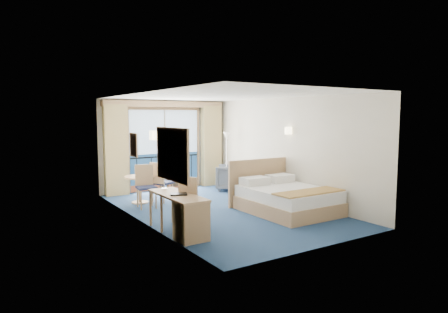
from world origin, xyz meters
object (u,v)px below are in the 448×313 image
Objects in this scene: armchair at (231,177)px; desk at (188,216)px; table_chair_b at (145,183)px; table_chair_a at (160,180)px; nightstand at (265,187)px; floor_lamp at (227,146)px; round_table at (140,183)px; bed at (285,198)px; desk_chair at (192,199)px.

desk is (-3.30, -3.59, 0.03)m from armchair.
armchair is 3.11m from table_chair_b.
nightstand is at bearing -138.21° from table_chair_a.
round_table is (-3.01, -0.54, -0.79)m from floor_lamp.
nightstand is 0.77× the size of round_table.
bed is 2.93m from desk.
bed reaches higher than desk.
armchair is 0.80× the size of table_chair_a.
table_chair_a is at bearing -33.61° from desk_chair.
nightstand is 0.71× the size of armchair.
table_chair_b is at bearing -36.18° from armchair.
armchair reaches higher than round_table.
bed reaches higher than nightstand.
nightstand is 2.06m from floor_lamp.
desk_chair is 2.84m from round_table.
round_table reaches higher than nightstand.
nightstand is at bearing -5.68° from table_chair_b.
bed is at bearing -111.48° from desk_chair.
bed is 3.72m from round_table.
nightstand is 1.49m from armchair.
table_chair_b is (0.30, 2.82, 0.17)m from desk.
round_table is at bearing -46.05° from armchair.
floor_lamp is at bearing -65.24° from desk_chair.
nightstand is at bearing 45.78° from armchair.
armchair is 1.08× the size of round_table.
desk_chair is 2.30m from table_chair_b.
table_chair_b reaches higher than desk.
table_chair_b reaches higher than round_table.
table_chair_b reaches higher than nightstand.
armchair is (0.44, 2.98, 0.06)m from bed.
armchair is (-0.16, 1.48, 0.08)m from nightstand.
round_table is (-2.95, -0.23, 0.15)m from armchair.
floor_lamp is 4.58m from desk_chair.
desk_chair is 1.02× the size of table_chair_b.
armchair is 2.96m from round_table.
round_table is at bearing 158.27° from nightstand.
desk is at bearing -3.19° from armchair.
bed is 3.47m from floor_lamp.
round_table is 0.74× the size of table_chair_a.
nightstand is 0.34× the size of floor_lamp.
table_chair_a reaches higher than desk.
armchair is at bearing -67.45° from desk_chair.
desk_chair is 1.37× the size of round_table.
floor_lamp reaches higher than armchair.
bed is 1.25× the size of floor_lamp.
desk_chair is at bearing 55.69° from desk.
bed is 2.08× the size of table_chair_a.
bed is 2.81× the size of round_table.
table_chair_a is at bearing -162.96° from floor_lamp.
bed is 2.59× the size of armchair.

